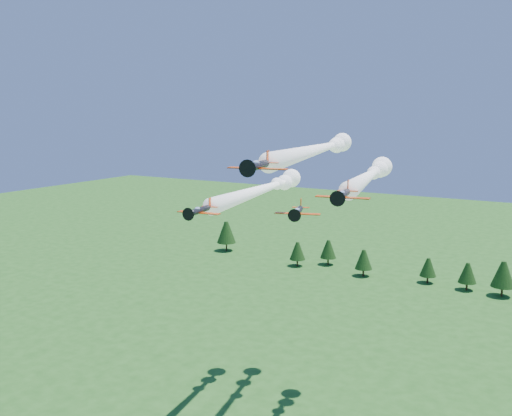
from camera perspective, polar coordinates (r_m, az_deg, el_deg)
The scene contains 5 objects.
plane_lead at distance 96.38m, azimuth 6.50°, elevation 5.94°, with size 15.33×57.40×3.70m.
plane_left at distance 102.11m, azimuth 1.02°, elevation 2.01°, with size 10.30×44.39×3.70m.
plane_right at distance 95.85m, azimuth 11.34°, elevation 3.23°, with size 12.08×41.20×3.70m.
plane_slot at distance 83.57m, azimuth 4.20°, elevation -0.34°, with size 6.70×7.46×2.36m.
treeline at distance 187.26m, azimuth 17.76°, elevation -5.59°, with size 176.82×17.21×11.56m.
Camera 1 is at (35.34, -66.14, 53.86)m, focal length 40.00 mm.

